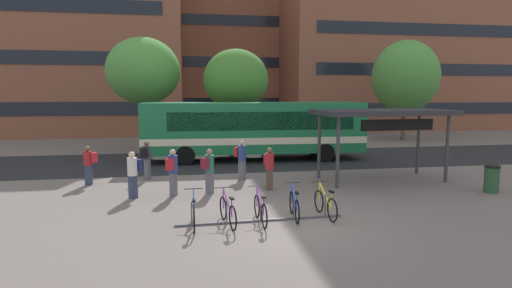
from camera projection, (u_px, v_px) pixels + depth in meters
ground at (291, 226)px, 11.37m from camera, size 200.00×200.00×0.00m
bus_lane_asphalt at (240, 160)px, 22.41m from camera, size 80.00×7.20×0.01m
city_bus at (253, 128)px, 22.31m from camera, size 12.11×3.00×3.20m
bike_rack at (261, 219)px, 11.76m from camera, size 4.95×0.25×0.70m
parked_bicycle_blue_0 at (194, 214)px, 11.24m from camera, size 0.52×1.72×0.99m
parked_bicycle_purple_1 at (228, 212)px, 11.43m from camera, size 0.52×1.71×0.99m
parked_bicycle_purple_2 at (260, 210)px, 11.62m from camera, size 0.52×1.72×0.99m
parked_bicycle_blue_3 at (294, 206)px, 12.03m from camera, size 0.52×1.72×0.99m
parked_bicycle_yellow_4 at (325, 204)px, 12.18m from camera, size 0.52×1.72×0.99m
transit_shelter at (383, 115)px, 16.98m from camera, size 5.77×3.07×3.02m
commuter_maroon_pack_0 at (209, 168)px, 14.93m from camera, size 0.58×0.59×1.67m
commuter_red_pack_1 at (173, 169)px, 14.56m from camera, size 0.48×0.60×1.71m
commuter_red_pack_2 at (89, 163)px, 16.34m from camera, size 0.54×0.36×1.60m
commuter_navy_pack_3 at (133, 171)px, 14.31m from camera, size 0.59×0.59×1.67m
commuter_black_pack_4 at (147, 157)px, 17.38m from camera, size 0.47×0.59×1.68m
commuter_red_pack_5 at (269, 166)px, 15.51m from camera, size 0.37×0.55×1.66m
commuter_red_pack_6 at (241, 157)px, 17.36m from camera, size 0.58×0.59×1.70m
trash_bin at (492, 179)px, 15.16m from camera, size 0.55×0.55×1.03m
street_tree_0 at (236, 80)px, 25.49m from camera, size 4.08×4.08×6.45m
street_tree_1 at (143, 71)px, 25.88m from camera, size 4.65×4.65×7.23m
street_tree_2 at (405, 77)px, 31.27m from camera, size 5.07×5.07×7.74m
building_left_wing at (51, 44)px, 36.68m from camera, size 23.44×10.65×16.21m
building_right_wing at (409, 5)px, 42.80m from camera, size 26.73×10.71×25.85m
building_centre_block at (241, 50)px, 48.36m from camera, size 16.46×10.09×17.46m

